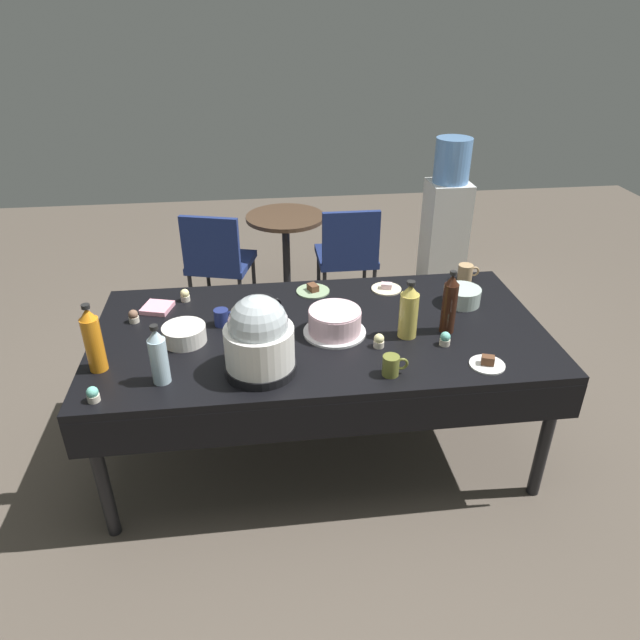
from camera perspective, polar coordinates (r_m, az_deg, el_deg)
ground at (r=3.27m, az=-0.00°, el=-12.29°), size 9.00×9.00×0.00m
potluck_table at (r=2.86m, az=-0.00°, el=-1.95°), size 2.20×1.10×0.75m
frosted_layer_cake at (r=2.76m, az=1.46°, el=-0.21°), size 0.30×0.30×0.13m
slow_cooker at (r=2.45m, az=-6.06°, el=-1.85°), size 0.31×0.31×0.36m
glass_salad_bowl at (r=3.13m, az=13.86°, el=2.32°), size 0.20×0.20×0.09m
ceramic_snack_bowl at (r=2.78m, az=-13.28°, el=-1.36°), size 0.20×0.20×0.08m
dessert_plate_sage at (r=3.18m, az=-0.71°, el=2.99°), size 0.18×0.18×0.04m
dessert_plate_white at (r=2.66m, az=16.24°, el=-4.14°), size 0.16×0.16×0.05m
dessert_plate_cream at (r=3.23m, az=6.59°, el=3.16°), size 0.17×0.17×0.04m
cupcake_cocoa at (r=2.50m, az=-21.57°, el=-6.88°), size 0.05×0.05×0.07m
cupcake_mint at (r=3.16m, az=-13.23°, el=2.39°), size 0.05×0.05×0.07m
cupcake_vanilla at (r=2.68m, az=5.85°, el=-2.06°), size 0.05×0.05×0.07m
cupcake_lemon at (r=2.75m, az=12.29°, el=-1.84°), size 0.05×0.05×0.07m
cupcake_berry at (r=3.02m, az=-17.98°, el=0.34°), size 0.05×0.05×0.07m
soda_bottle_ginger_ale at (r=2.74m, az=8.78°, el=0.87°), size 0.09×0.09×0.29m
soda_bottle_orange_juice at (r=2.64m, az=-21.56°, el=-1.85°), size 0.08×0.08×0.32m
soda_bottle_cola at (r=2.81m, az=12.70°, el=1.56°), size 0.07×0.07×0.32m
soda_bottle_water at (r=2.48m, az=-15.70°, el=-3.48°), size 0.08×0.08×0.27m
coffee_mug_tan at (r=3.40m, az=14.23°, el=4.57°), size 0.13×0.08×0.10m
coffee_mug_black at (r=2.97m, az=-5.24°, el=1.57°), size 0.11×0.07×0.09m
coffee_mug_navy at (r=2.88m, az=-9.67°, el=0.27°), size 0.11×0.07×0.08m
coffee_mug_olive at (r=2.49m, az=7.10°, el=-4.49°), size 0.11×0.07×0.09m
paper_napkin_stack at (r=3.11m, az=-15.81°, el=1.19°), size 0.17×0.17×0.02m
maroon_chair_left at (r=4.33m, az=-10.10°, el=6.05°), size 0.54×0.54×0.85m
maroon_chair_right at (r=4.37m, az=2.76°, el=6.73°), size 0.44×0.44×0.85m
round_cafe_table at (r=4.53m, az=-3.38°, el=7.63°), size 0.60×0.60×0.72m
water_cooler at (r=4.85m, az=12.35°, el=9.65°), size 0.32×0.32×1.24m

